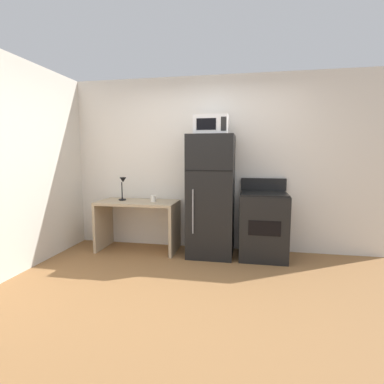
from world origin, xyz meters
TOP-DOWN VIEW (x-y plane):
  - ground_plane at (0.00, 0.00)m, footprint 12.00×12.00m
  - wall_back_white at (0.00, 1.70)m, footprint 5.00×0.10m
  - desk at (-1.06, 1.34)m, footprint 1.18×0.59m
  - desk_lamp at (-1.30, 1.37)m, footprint 0.14×0.12m
  - coffee_mug at (-0.81, 1.32)m, footprint 0.08×0.08m
  - refrigerator at (0.05, 1.32)m, footprint 0.64×0.64m
  - microwave at (0.05, 1.30)m, footprint 0.46×0.35m
  - oven_range at (0.78, 1.33)m, footprint 0.65×0.61m

SIDE VIEW (x-z plane):
  - ground_plane at x=0.00m, z-range 0.00..0.00m
  - oven_range at x=0.78m, z-range -0.08..1.02m
  - desk at x=-1.06m, z-range 0.15..0.90m
  - coffee_mug at x=-0.81m, z-range 0.75..0.84m
  - refrigerator at x=0.05m, z-range 0.00..1.71m
  - desk_lamp at x=-1.30m, z-range 0.81..1.17m
  - wall_back_white at x=0.00m, z-range 0.00..2.60m
  - microwave at x=0.05m, z-range 1.71..1.97m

